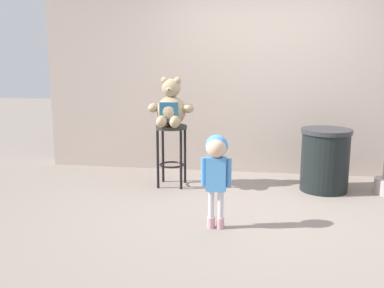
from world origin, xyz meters
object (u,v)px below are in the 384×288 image
Objects in this scene: trash_bin at (325,160)px; bar_stool_with_teddy at (172,143)px; teddy_bear at (171,108)px; child_walking at (216,161)px.

bar_stool_with_teddy is at bearing -177.68° from trash_bin.
trash_bin is (1.83, 0.10, -0.59)m from teddy_bear.
bar_stool_with_teddy is 1.29× the size of teddy_bear.
trash_bin is at bearing 2.32° from bar_stool_with_teddy.
bar_stool_with_teddy is at bearing 90.00° from teddy_bear.
teddy_bear is at bearing -176.79° from trash_bin.
child_walking is 1.18× the size of trash_bin.
child_walking is at bearing -62.01° from teddy_bear.
teddy_bear is 1.93m from trash_bin.
child_walking is at bearing -62.53° from bar_stool_with_teddy.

